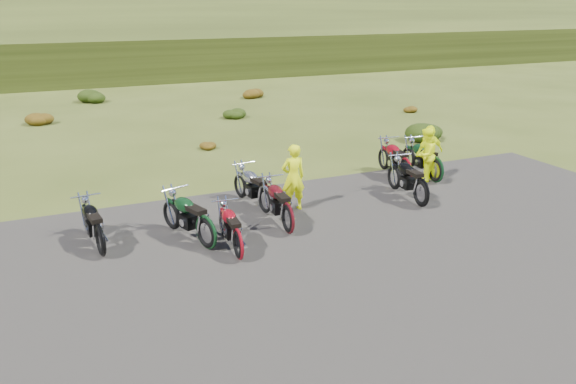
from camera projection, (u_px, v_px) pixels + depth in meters
name	position (u px, v px, depth m)	size (l,w,h in m)	color
ground	(325.00, 233.00, 13.88)	(300.00, 300.00, 0.00)	#3D4918
gravel_pad	(368.00, 267.00, 12.15)	(20.00, 12.00, 0.04)	black
hill_slope	(99.00, 57.00, 57.16)	(300.00, 46.00, 3.00)	#2D3712
hill_plateau	(65.00, 30.00, 109.08)	(300.00, 90.00, 9.17)	#2D3712
shrub_2	(39.00, 117.00, 25.76)	(1.30, 1.30, 0.77)	#65300C
shrub_3	(93.00, 94.00, 31.43)	(1.56, 1.56, 0.92)	black
shrub_4	(206.00, 144.00, 21.62)	(0.77, 0.77, 0.45)	#65300C
shrub_5	(234.00, 112.00, 27.29)	(1.03, 1.03, 0.61)	black
shrub_6	(252.00, 91.00, 32.96)	(1.30, 1.30, 0.77)	#65300C
shrub_7	(425.00, 129.00, 23.05)	(1.56, 1.56, 0.92)	black
shrub_8	(408.00, 108.00, 28.82)	(0.77, 0.77, 0.45)	#65300C
motorcycle_0	(102.00, 257.00, 12.62)	(2.13, 0.71, 1.12)	black
motorcycle_1	(239.00, 260.00, 12.46)	(2.01, 0.67, 1.05)	maroon
motorcycle_2	(207.00, 250.00, 12.98)	(2.29, 0.76, 1.20)	black
motorcycle_3	(266.00, 215.00, 15.10)	(2.21, 0.74, 1.16)	#ACABB0
motorcycle_4	(288.00, 234.00, 13.84)	(2.21, 0.74, 1.16)	#4A0C12
motorcycle_5	(420.00, 207.00, 15.64)	(2.29, 0.76, 1.20)	black
motorcycle_6	(404.00, 184.00, 17.61)	(2.32, 0.77, 1.21)	maroon
motorcycle_7	(434.00, 183.00, 17.71)	(2.32, 0.77, 1.22)	black
person_middle	(293.00, 179.00, 15.10)	(0.67, 0.44, 1.84)	#E9F90D
person_right_a	(425.00, 156.00, 17.57)	(0.83, 0.64, 1.70)	#E9F90D
person_right_b	(429.00, 154.00, 17.74)	(1.03, 0.43, 1.75)	#E9F90D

